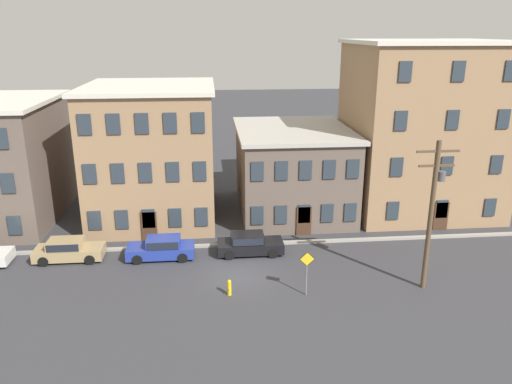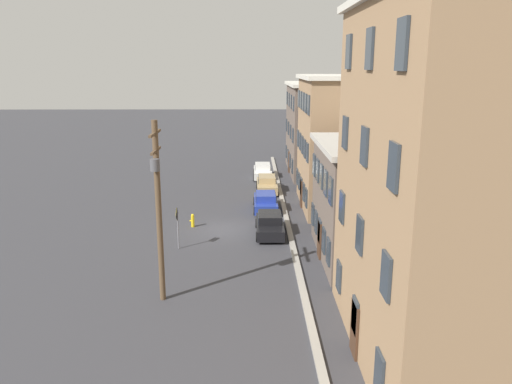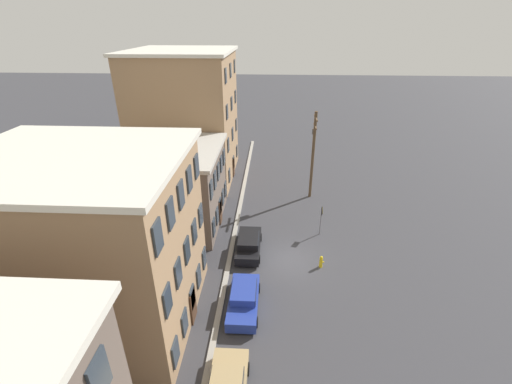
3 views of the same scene
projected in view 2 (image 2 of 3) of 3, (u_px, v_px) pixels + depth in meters
ground_plane at (225, 230)px, 34.97m from camera, size 200.00×200.00×0.00m
kerb_strip at (289, 229)px, 34.99m from camera, size 56.00×0.36×0.16m
apartment_corner at (344, 128)px, 52.91m from camera, size 12.21×12.04×9.48m
apartment_midblock at (370, 142)px, 39.64m from camera, size 9.83×11.23×10.49m
apartment_far at (415, 201)px, 29.24m from camera, size 9.09×11.50×6.93m
apartment_annex at (498, 187)px, 18.28m from camera, size 11.84×10.40×13.71m
car_white at (263, 170)px, 51.15m from camera, size 4.40×1.92×1.43m
car_tan at (267, 183)px, 45.50m from camera, size 4.40×1.92×1.43m
car_blue at (266, 201)px, 39.59m from camera, size 4.40×1.92×1.43m
car_black at (270, 223)px, 33.96m from camera, size 4.40×1.92×1.43m
caution_sign at (177, 222)px, 30.97m from camera, size 0.87×0.08×2.69m
utility_pole at (158, 203)px, 23.34m from camera, size 2.40×0.44×8.81m
fire_hydrant at (193, 220)px, 35.52m from camera, size 0.24×0.34×0.96m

